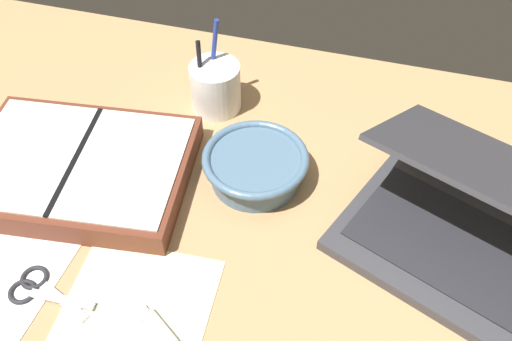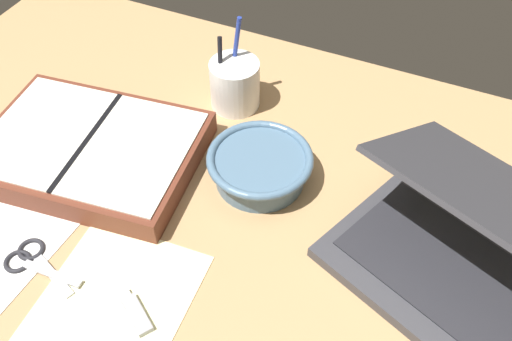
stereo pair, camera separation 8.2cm
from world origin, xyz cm
name	(u,v)px [view 1 (the left image)]	position (x,y,z in cm)	size (l,w,h in cm)	color
desk_top	(230,250)	(0.00, 0.00, 1.00)	(140.00, 100.00, 2.00)	tan
laptop	(466,221)	(31.46, 9.80, 6.87)	(39.26, 37.77, 16.92)	#38383D
bowl	(256,166)	(0.15, 13.58, 5.02)	(16.59, 16.59, 5.38)	slate
pen_cup	(215,87)	(-11.48, 28.45, 6.49)	(8.74, 8.74, 16.40)	white
planner	(79,168)	(-26.76, 6.24, 4.24)	(36.95, 29.09, 4.66)	brown
scissors	(37,288)	(-23.04, -13.85, 2.34)	(12.39, 6.31, 0.80)	#B7B7BC
paper_sheet_beside_planner	(8,262)	(-29.25, -11.15, 2.08)	(16.75, 26.45, 0.16)	white
usb_drive	(158,329)	(-4.95, -14.94, 2.50)	(6.89, 5.30, 1.00)	#99999E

